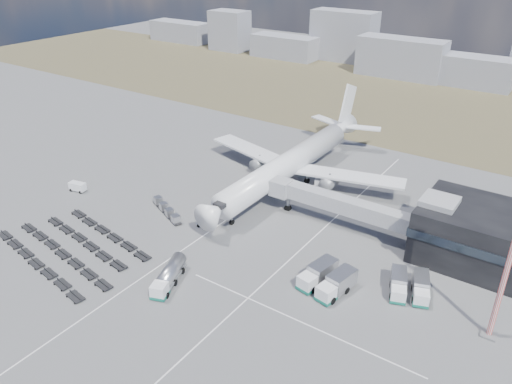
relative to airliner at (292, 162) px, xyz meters
The scene contains 16 objects.
ground 32.81m from the airliner, 90.00° to the right, with size 420.00×420.00×0.00m, color #565659.
grass_strip 77.80m from the airliner, 90.00° to the left, with size 420.00×90.00×0.01m, color brown.
lane_markings 31.41m from the airliner, 71.60° to the right, with size 47.12×110.00×0.01m.
terminal 48.51m from the airliner, ahead, with size 30.40×16.40×11.00m.
jet_bridge 19.89m from the airliner, 36.93° to the right, with size 30.30×3.80×7.05m.
airliner is the anchor object (origin of this frame).
skyline 116.57m from the airliner, 82.99° to the left, with size 304.70×26.71×23.87m.
fuel_tanker 44.99m from the airliner, 86.22° to the right, with size 5.81×10.22×3.22m.
pushback_tug 27.80m from the airliner, 98.39° to the right, with size 2.91×1.64×1.35m, color white.
utility_van 49.35m from the airliner, 140.25° to the right, with size 3.86×1.75×2.10m, color white.
catering_truck 8.00m from the airliner, 16.68° to the left, with size 4.32×6.30×2.68m.
service_trucks_near 39.97m from the airliner, 50.82° to the right, with size 8.02×9.07×3.21m.
service_trucks_far 44.45m from the airliner, 33.74° to the right, with size 8.00×8.69×2.86m.
uld_row 31.20m from the airliner, 116.64° to the right, with size 11.59×6.23×1.66m.
baggage_dollies 51.34m from the airliner, 112.02° to the right, with size 31.92×19.77×0.81m.
floodlight_mast 57.46m from the airliner, 28.80° to the right, with size 2.66×2.16×28.00m.
Camera 1 is at (52.96, -59.53, 51.84)m, focal length 35.00 mm.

